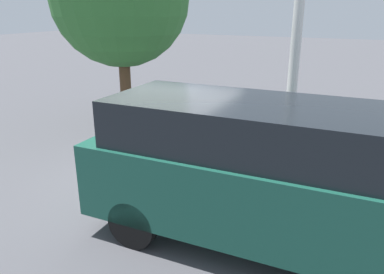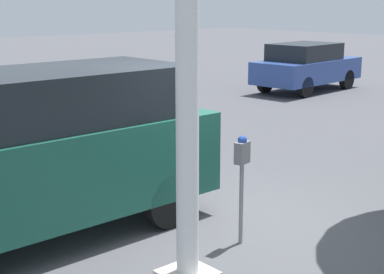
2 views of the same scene
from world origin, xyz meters
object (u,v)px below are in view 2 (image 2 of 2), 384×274
Objects in this scene: parking_meter_near at (242,165)px; parked_van at (41,149)px; car_distant at (307,66)px; lamp_post at (187,65)px.

parked_van is at bearing -59.28° from parking_meter_near.
parking_meter_near is 12.71m from car_distant.
parked_van reaches higher than car_distant.
parking_meter_near is 0.22× the size of lamp_post.
lamp_post reaches higher than parking_meter_near.
car_distant is at bearing -146.14° from lamp_post.
lamp_post reaches higher than car_distant.
parking_meter_near is 0.30× the size of parked_van.
parked_van reaches higher than parking_meter_near.
lamp_post reaches higher than parked_van.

